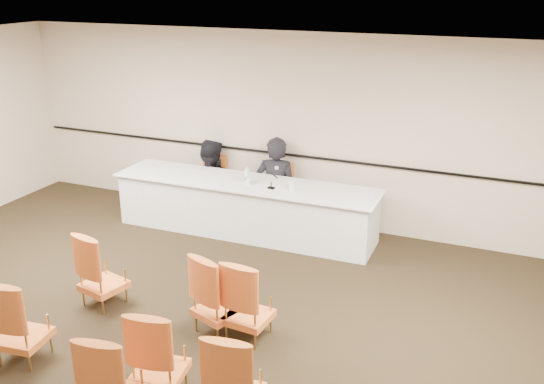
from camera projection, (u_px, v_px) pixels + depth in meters
The scene contains 21 objects.
floor at pixel (168, 352), 6.44m from camera, with size 10.00×10.00×0.00m, color black.
ceiling at pixel (149, 68), 5.42m from camera, with size 10.00×10.00×0.00m, color white.
wall_back at pixel (301, 131), 9.39m from camera, with size 10.00×0.04×3.00m, color #C3B299.
wall_rail at pixel (300, 156), 9.50m from camera, with size 9.80×0.04×0.03m, color black.
panel_table at pixel (245, 207), 9.29m from camera, with size 4.13×0.95×0.83m, color silver, non-canonical shape.
panelist_main at pixel (276, 193), 9.70m from camera, with size 0.68×0.45×1.87m, color black.
panelist_main_chair at pixel (276, 194), 9.70m from camera, with size 0.50×0.50×0.95m, color #DB5427, non-canonical shape.
panelist_second at pixel (211, 191), 10.16m from camera, with size 0.87×0.68×1.79m, color black.
panelist_second_chair at pixel (210, 184), 10.12m from camera, with size 0.50×0.50×0.95m, color #DB5427, non-canonical shape.
papers at pixel (276, 187), 8.92m from camera, with size 0.30×0.22×0.00m, color white.
microphone at pixel (271, 179), 8.81m from camera, with size 0.11×0.22×0.31m, color black, non-canonical shape.
water_bottle at pixel (247, 175), 9.09m from camera, with size 0.07×0.07×0.24m, color teal, non-canonical shape.
drinking_glass at pixel (248, 181), 9.03m from camera, with size 0.06×0.06×0.10m, color white.
coffee_cup at pixel (292, 186), 8.75m from camera, with size 0.09×0.09×0.14m, color white.
aud_chair_front_left at pixel (102, 269), 7.24m from camera, with size 0.50×0.50×0.95m, color #DB5427, non-canonical shape.
aud_chair_front_mid at pixel (218, 293), 6.69m from camera, with size 0.50×0.50×0.95m, color #DB5427, non-canonical shape.
aud_chair_front_right at pixel (248, 299), 6.57m from camera, with size 0.50×0.50×0.95m, color #DB5427, non-canonical shape.
aud_chair_back_left at pixel (21, 319), 6.19m from camera, with size 0.50×0.50×0.95m, color #DB5427, non-canonical shape.
aud_chair_back_mid at pixel (159, 351), 5.65m from camera, with size 0.50×0.50×0.95m, color #DB5427, non-canonical shape.
aud_chair_back_right at pixel (235, 376), 5.31m from camera, with size 0.50×0.50×0.95m, color #DB5427, non-canonical shape.
aud_chair_extra at pixel (113, 377), 5.29m from camera, with size 0.50×0.50×0.95m, color #DB5427, non-canonical shape.
Camera 1 is at (3.16, -4.61, 3.80)m, focal length 40.00 mm.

